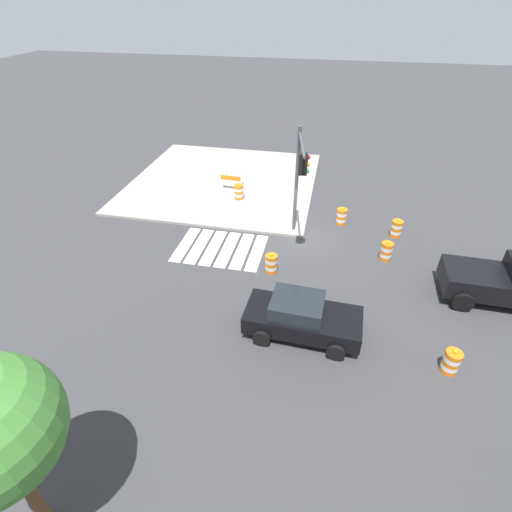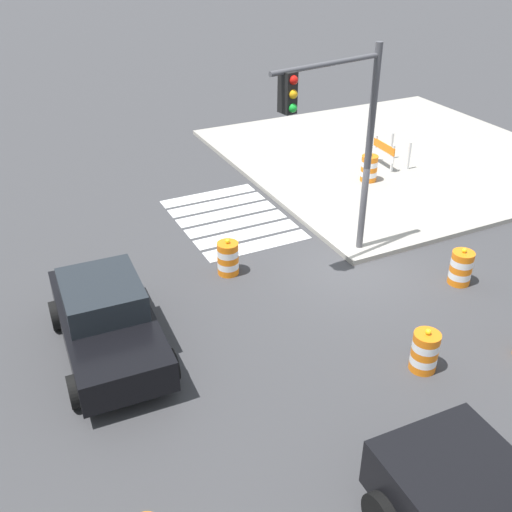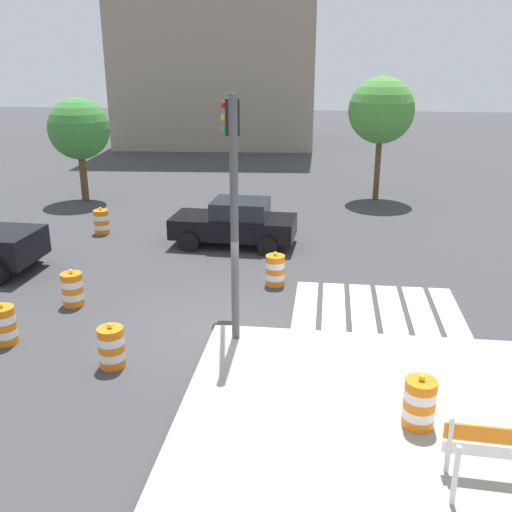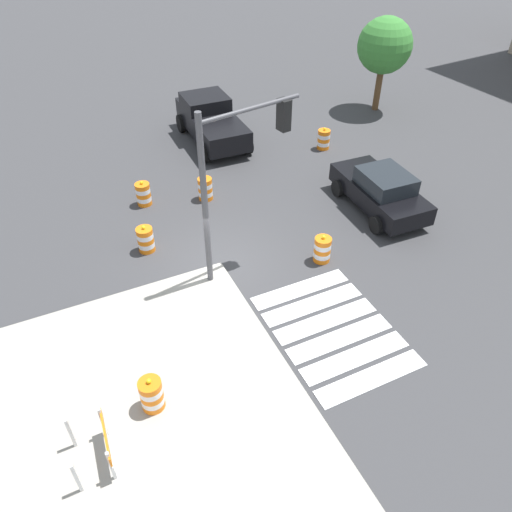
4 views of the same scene
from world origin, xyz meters
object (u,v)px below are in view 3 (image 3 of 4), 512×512
at_px(traffic_barrel_crosswalk_end, 102,222).
at_px(traffic_barrel_on_sidewalk, 419,403).
at_px(street_tree_streetside_near, 381,111).
at_px(sports_car, 235,223).
at_px(construction_barricade, 489,451).
at_px(traffic_barrel_median_far, 73,289).
at_px(traffic_light_pole, 233,168).
at_px(traffic_barrel_near_corner, 275,270).
at_px(traffic_barrel_median_near, 111,347).
at_px(street_tree_streetside_mid, 79,129).
at_px(traffic_barrel_far_curb, 4,325).

height_order(traffic_barrel_crosswalk_end, traffic_barrel_on_sidewalk, traffic_barrel_on_sidewalk).
relative_size(traffic_barrel_crosswalk_end, street_tree_streetside_near, 0.19).
height_order(sports_car, traffic_barrel_crosswalk_end, sports_car).
relative_size(traffic_barrel_crosswalk_end, construction_barricade, 0.78).
distance_m(traffic_barrel_crosswalk_end, traffic_barrel_median_far, 6.68).
bearing_deg(construction_barricade, street_tree_streetside_near, 91.05).
xyz_separation_m(traffic_barrel_crosswalk_end, traffic_light_pole, (6.19, -6.97, 3.46)).
bearing_deg(traffic_barrel_median_far, traffic_light_pole, -6.56).
xyz_separation_m(traffic_barrel_near_corner, traffic_barrel_median_far, (-5.25, -2.12, 0.00)).
xyz_separation_m(traffic_barrel_median_near, traffic_light_pole, (2.27, 2.49, 3.46)).
height_order(traffic_barrel_crosswalk_end, construction_barricade, construction_barricade).
relative_size(sports_car, traffic_barrel_median_near, 4.29).
relative_size(traffic_light_pole, street_tree_streetside_mid, 1.19).
distance_m(traffic_barrel_median_near, traffic_barrel_on_sidewalk, 6.42).
height_order(sports_car, construction_barricade, sports_car).
bearing_deg(traffic_barrel_far_curb, construction_barricade, -20.31).
height_order(traffic_barrel_near_corner, traffic_barrel_far_curb, same).
relative_size(traffic_barrel_near_corner, traffic_barrel_median_far, 1.00).
height_order(traffic_barrel_crosswalk_end, traffic_barrel_median_near, same).
xyz_separation_m(construction_barricade, street_tree_streetside_mid, (-13.67, 17.33, 2.52)).
height_order(traffic_barrel_on_sidewalk, construction_barricade, traffic_barrel_on_sidewalk).
height_order(sports_car, traffic_light_pole, traffic_light_pole).
height_order(traffic_barrel_far_curb, construction_barricade, construction_barricade).
bearing_deg(sports_car, traffic_barrel_crosswalk_end, 171.77).
distance_m(sports_car, street_tree_streetside_near, 9.89).
distance_m(traffic_barrel_crosswalk_end, construction_barricade, 16.56).
bearing_deg(street_tree_streetside_near, construction_barricade, -88.95).
bearing_deg(traffic_barrel_near_corner, traffic_barrel_crosswalk_end, 148.08).
height_order(sports_car, traffic_barrel_median_near, sports_car).
distance_m(traffic_barrel_on_sidewalk, construction_barricade, 1.61).
height_order(traffic_barrel_median_far, traffic_barrel_on_sidewalk, traffic_barrel_on_sidewalk).
xyz_separation_m(traffic_barrel_near_corner, traffic_barrel_far_curb, (-5.91, -4.41, 0.00)).
bearing_deg(traffic_barrel_far_curb, traffic_barrel_crosswalk_end, 96.86).
distance_m(traffic_barrel_far_curb, street_tree_streetside_mid, 14.44).
relative_size(traffic_light_pole, street_tree_streetside_near, 1.00).
bearing_deg(sports_car, traffic_barrel_far_curb, -117.49).
distance_m(traffic_barrel_median_near, traffic_barrel_far_curb, 2.95).
relative_size(traffic_barrel_far_curb, street_tree_streetside_near, 0.19).
bearing_deg(street_tree_streetside_near, traffic_barrel_crosswalk_end, -147.00).
relative_size(traffic_barrel_on_sidewalk, construction_barricade, 0.78).
height_order(traffic_barrel_median_near, street_tree_streetside_near, street_tree_streetside_near).
bearing_deg(traffic_barrel_crosswalk_end, traffic_barrel_median_near, -67.52).
distance_m(traffic_barrel_near_corner, construction_barricade, 9.01).
bearing_deg(construction_barricade, traffic_barrel_median_near, 157.28).
bearing_deg(street_tree_streetside_near, street_tree_streetside_mid, -171.61).
bearing_deg(traffic_barrel_crosswalk_end, traffic_barrel_near_corner, -31.92).
xyz_separation_m(traffic_barrel_median_far, construction_barricade, (9.25, -5.95, 0.27)).
bearing_deg(traffic_barrel_on_sidewalk, traffic_barrel_far_curb, 165.84).
bearing_deg(traffic_barrel_median_far, street_tree_streetside_near, 56.31).
relative_size(traffic_barrel_median_far, construction_barricade, 0.78).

